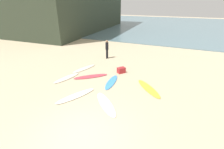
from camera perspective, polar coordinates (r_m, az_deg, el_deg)
name	(u,v)px	position (r m, az deg, el deg)	size (l,w,h in m)	color
ground_plane	(82,135)	(7.25, -10.19, -19.96)	(120.00, 120.00, 0.00)	#C6B28E
ocean_water	(171,25)	(40.62, 19.76, 15.75)	(120.00, 40.00, 0.08)	slate
surfboard_0	(91,76)	(11.93, -7.36, -0.65)	(0.51, 2.41, 0.09)	#E34253
surfboard_1	(67,78)	(12.07, -15.37, -1.09)	(0.52, 2.20, 0.08)	#EBE5CA
surfboard_2	(149,88)	(10.51, 12.51, -4.69)	(0.58, 2.49, 0.07)	yellow
surfboard_3	(76,96)	(9.74, -12.40, -7.16)	(0.55, 2.52, 0.08)	white
surfboard_4	(84,68)	(13.43, -9.59, 2.07)	(0.51, 2.34, 0.08)	silver
surfboard_5	(106,104)	(8.84, -2.11, -10.08)	(0.58, 2.43, 0.07)	white
surfboard_6	(111,82)	(11.05, -0.21, -2.59)	(0.51, 2.24, 0.07)	#4399E5
beachgoer_near	(107,48)	(15.56, -1.74, 9.06)	(0.31, 0.34, 1.73)	black
beach_cooler	(121,70)	(12.49, 3.21, 1.50)	(0.57, 0.39, 0.41)	#B2282D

